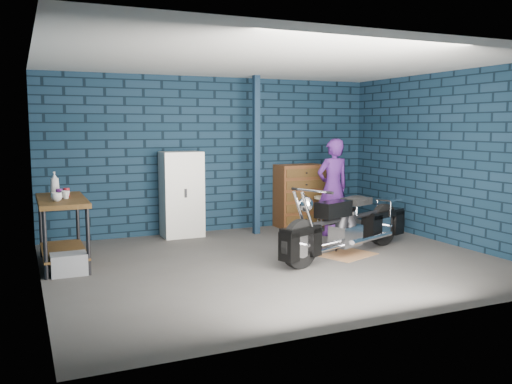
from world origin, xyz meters
The scene contains 16 objects.
ground centered at (0.00, 0.00, 0.00)m, with size 6.00×6.00×0.00m, color #464441.
room_walls centered at (0.00, 0.55, 1.90)m, with size 6.02×5.01×2.71m.
support_post centered at (0.55, 1.95, 1.35)m, with size 0.10×0.10×2.70m, color #12253A.
workbench centered at (-2.68, 1.00, 0.46)m, with size 0.60×1.40×0.91m, color brown.
drip_mat centered at (1.12, -0.03, 0.00)m, with size 0.76×0.57×0.01m, color #8F5F3E.
motorcycle centered at (1.12, -0.03, 0.51)m, with size 2.33×0.63×1.03m, color black, non-canonical shape.
person centered at (1.69, 1.31, 0.82)m, with size 0.60×0.39×1.64m, color #4B1D6E.
storage_bin centered at (-2.66, 0.50, 0.13)m, with size 0.43×0.31×0.27m, color gray.
locker centered at (-0.69, 2.23, 0.71)m, with size 0.67×0.48×1.43m, color silver.
tool_chest centered at (1.55, 2.23, 0.57)m, with size 0.86×0.48×1.15m, color brown.
shop_stool centered at (1.79, 1.78, 0.30)m, with size 0.33×0.33×0.60m, color #C7B796, non-canonical shape.
cup_a centered at (-2.76, 0.71, 0.96)m, with size 0.14×0.14×0.11m, color #C7B796.
cup_b centered at (-2.64, 0.91, 0.96)m, with size 0.11×0.11×0.10m, color #C7B796.
mug_purple centered at (-2.70, 1.05, 0.97)m, with size 0.09×0.09×0.12m, color #5E1B6C.
mug_red centered at (-2.60, 1.16, 0.97)m, with size 0.08×0.08×0.11m, color maroon.
bottle centered at (-2.74, 1.36, 1.07)m, with size 0.13×0.13×0.33m, color gray.
Camera 1 is at (-3.18, -6.51, 1.86)m, focal length 38.00 mm.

